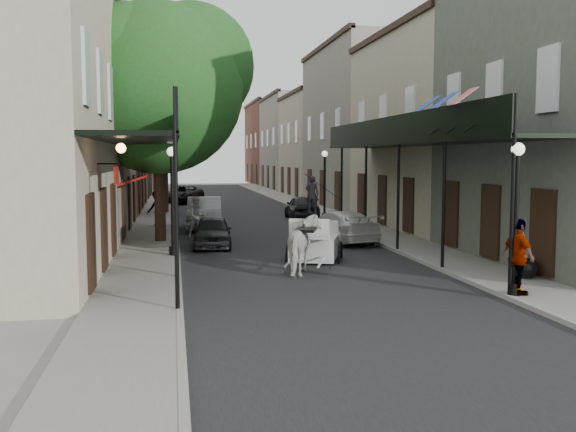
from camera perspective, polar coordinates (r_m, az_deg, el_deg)
name	(u,v)px	position (r m, az deg, el deg)	size (l,w,h in m)	color
ground	(331,289)	(17.08, 3.82, -6.52)	(140.00, 140.00, 0.00)	gray
road	(246,218)	(36.61, -3.73, -0.21)	(8.00, 90.00, 0.01)	black
sidewalk_left	(157,219)	(36.40, -11.57, -0.25)	(2.20, 90.00, 0.12)	gray
sidewalk_right	(332,216)	(37.49, 3.89, 0.00)	(2.20, 90.00, 0.12)	gray
building_row_left	(106,132)	(46.48, -15.86, 7.23)	(5.00, 80.00, 10.50)	#B1AB8E
building_row_right	(347,133)	(47.95, 5.23, 7.34)	(5.00, 80.00, 10.50)	gray
gallery_left	(152,141)	(23.22, -12.03, 6.55)	(2.20, 18.05, 4.88)	black
gallery_right	(410,142)	(24.83, 10.79, 6.48)	(2.20, 18.05, 4.88)	black
tree_near	(168,82)	(26.57, -10.60, 11.66)	(7.31, 6.80, 9.63)	#382619
tree_far	(169,119)	(40.47, -10.50, 8.50)	(6.45, 6.00, 8.61)	#382619
lamppost_right_near	(516,216)	(16.45, 19.60, -0.04)	(0.32, 0.32, 3.71)	black
lamppost_left	(172,199)	(22.27, -10.25, 1.48)	(0.32, 0.32, 3.71)	black
lamppost_right_far	(325,183)	(35.21, 3.27, 2.91)	(0.32, 0.32, 3.71)	black
horse	(305,245)	(19.16, 1.54, -2.58)	(0.94, 2.06, 1.74)	silver
carriage	(315,227)	(21.80, 2.44, -0.95)	(2.33, 2.89, 2.91)	black
pedestrian_walking	(197,217)	(28.15, -8.08, -0.08)	(0.87, 0.67, 1.78)	#B3B4AA
pedestrian_sidewalk_left	(157,208)	(32.38, -11.54, 0.72)	(1.12, 0.64, 1.73)	gray
pedestrian_sidewalk_right	(518,257)	(16.61, 19.79, -3.44)	(1.10, 0.46, 1.88)	gray
car_left_near	(212,232)	(24.98, -6.74, -1.39)	(1.44, 3.58, 1.22)	black
car_left_mid	(204,213)	(31.37, -7.44, 0.24)	(1.62, 4.66, 1.53)	#99999E
car_left_far	(182,194)	(49.16, -9.44, 1.91)	(2.26, 4.89, 1.36)	black
car_right_near	(339,227)	(26.33, 4.56, -0.94)	(1.82, 4.48, 1.30)	silver
car_right_far	(302,207)	(36.03, 1.25, 0.79)	(1.62, 4.02, 1.37)	black
trash_bags	(527,267)	(19.30, 20.47, -4.31)	(0.93, 1.08, 0.57)	black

